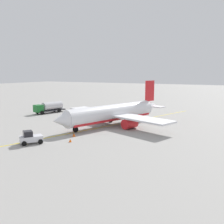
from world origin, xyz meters
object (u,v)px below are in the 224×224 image
(airplane, at_px, (114,113))
(refueling_worker, at_px, (73,114))
(fuel_tanker, at_px, (49,107))
(safety_cone_nose, at_px, (74,135))
(safety_cone_wingtip, at_px, (70,140))
(pushback_tug, at_px, (30,138))

(airplane, distance_m, refueling_worker, 15.41)
(fuel_tanker, relative_size, safety_cone_nose, 15.39)
(airplane, height_order, safety_cone_wingtip, airplane)
(fuel_tanker, distance_m, refueling_worker, 10.13)
(airplane, xyz_separation_m, pushback_tug, (20.02, -5.08, -1.64))
(fuel_tanker, bearing_deg, safety_cone_wingtip, 47.70)
(fuel_tanker, xyz_separation_m, refueling_worker, (1.78, 9.94, -0.89))
(pushback_tug, distance_m, safety_cone_nose, 8.13)
(refueling_worker, height_order, safety_cone_nose, refueling_worker)
(refueling_worker, bearing_deg, safety_cone_wingtip, 35.50)
(fuel_tanker, relative_size, pushback_tug, 2.37)
(airplane, height_order, refueling_worker, airplane)
(airplane, bearing_deg, pushback_tug, -14.24)
(airplane, bearing_deg, fuel_tanker, -104.44)
(safety_cone_wingtip, bearing_deg, pushback_tug, -53.53)
(pushback_tug, bearing_deg, airplane, 165.76)
(airplane, distance_m, pushback_tug, 20.72)
(fuel_tanker, height_order, safety_cone_wingtip, fuel_tanker)
(refueling_worker, xyz_separation_m, safety_cone_wingtip, (20.69, 14.76, -0.54))
(airplane, distance_m, safety_cone_nose, 13.02)
(safety_cone_nose, bearing_deg, pushback_tug, -25.42)
(airplane, bearing_deg, safety_cone_wingtip, 0.54)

